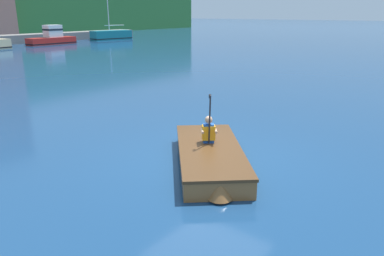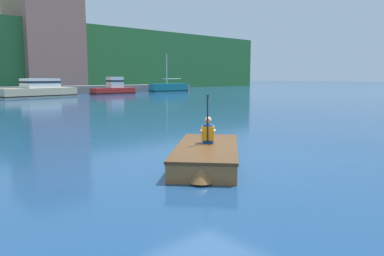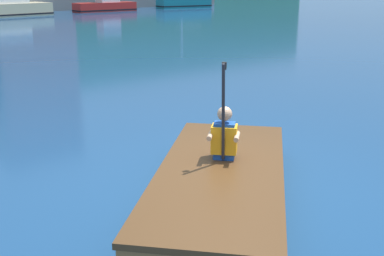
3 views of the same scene
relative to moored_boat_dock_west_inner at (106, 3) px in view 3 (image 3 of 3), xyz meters
name	(u,v)px [view 3 (image 3 of 3)]	position (x,y,z in m)	size (l,w,h in m)	color
ground_plane	(225,190)	(-16.24, -31.50, -0.65)	(300.00, 300.00, 0.00)	navy
moored_boat_dock_west_inner	(106,3)	(0.00, 0.00, 0.00)	(5.13, 1.54, 1.95)	red
moored_boat_dock_center_far	(184,2)	(8.00, -0.04, -0.12)	(5.12, 2.51, 4.89)	#197A84
rowboat_foreground	(220,186)	(-16.57, -31.77, -0.41)	(3.45, 3.27, 0.42)	#935B2D
person_paddler	(224,136)	(-16.29, -31.52, 0.05)	(0.46, 0.46, 1.15)	#1E4CA5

